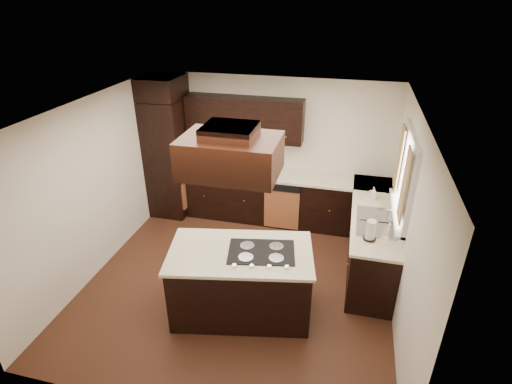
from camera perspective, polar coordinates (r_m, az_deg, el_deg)
floor at (r=5.92m, az=-2.38°, el=-12.56°), size 4.20×4.20×0.02m
ceiling at (r=4.72m, az=-2.97°, el=11.66°), size 4.20×4.20×0.02m
wall_back at (r=7.07m, az=2.14°, el=6.25°), size 4.20×0.02×2.50m
wall_front at (r=3.63m, az=-12.42°, el=-17.69°), size 4.20×0.02×2.50m
wall_left at (r=6.09m, az=-22.08°, el=0.60°), size 0.02×4.20×2.50m
wall_right at (r=5.10m, az=20.86°, el=-4.45°), size 0.02×4.20×2.50m
oven_column at (r=7.33m, az=-12.32°, el=4.81°), size 0.65×0.75×2.12m
wall_oven_face at (r=7.16m, az=-9.83°, el=5.04°), size 0.05×0.62×0.78m
base_cabinets_back at (r=7.12m, az=1.79°, el=-0.75°), size 2.93×0.60×0.88m
base_cabinets_right at (r=6.24m, az=16.12°, el=-6.29°), size 0.60×2.40×0.88m
countertop_back at (r=6.90m, az=1.82°, el=2.57°), size 2.93×0.63×0.04m
countertop_right at (r=6.01m, az=16.53°, el=-2.60°), size 0.63×2.40×0.04m
upper_cabinets at (r=6.81m, az=-1.69°, el=10.44°), size 2.00×0.34×0.72m
dishwasher_front at (r=6.84m, az=3.67°, el=-2.47°), size 0.60×0.05×0.72m
window_frame at (r=5.40m, az=20.63°, el=2.21°), size 0.06×1.32×1.12m
window_pane at (r=5.40m, az=20.92°, el=2.18°), size 0.00×1.20×1.00m
curtain_left at (r=4.99m, az=20.44°, el=0.84°), size 0.02×0.34×0.90m
curtain_right at (r=5.76m, az=19.78°, el=4.44°), size 0.02×0.34×0.90m
sink_rim at (r=5.69m, az=16.77°, el=-4.11°), size 0.52×0.84×0.01m
island at (r=5.19m, az=-2.15°, el=-12.81°), size 1.83×1.22×0.88m
island_top at (r=4.90m, az=-2.25°, el=-8.69°), size 1.90×1.30×0.04m
cooktop at (r=4.87m, az=0.78°, el=-8.54°), size 0.88×0.67×0.01m
range_hood at (r=4.31m, az=-3.66°, el=5.17°), size 1.05×0.72×0.42m
hood_duct at (r=4.22m, az=-3.77°, el=8.64°), size 0.55×0.50×0.13m
blender_base at (r=7.11m, az=-6.61°, el=3.79°), size 0.15×0.15×0.10m
blender_pitcher at (r=7.04m, az=-6.69°, el=5.13°), size 0.13×0.13×0.26m
spice_rack at (r=7.04m, az=-4.75°, el=4.57°), size 0.39×0.15×0.31m
mixing_bowl at (r=7.12m, az=-7.69°, el=3.58°), size 0.30×0.30×0.06m
soap_bottle at (r=6.26m, az=16.39°, el=-0.15°), size 0.11×0.11×0.19m
paper_towel at (r=5.23m, az=16.04°, el=-5.30°), size 0.13×0.13×0.27m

